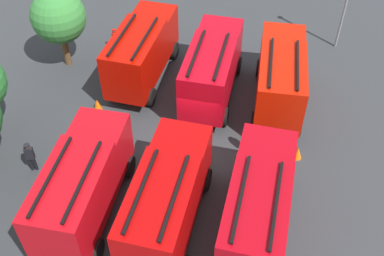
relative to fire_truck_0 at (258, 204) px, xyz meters
The scene contains 14 objects.
ground_plane 6.50m from the fire_truck_0, 40.07° to the left, with size 50.55×50.55×0.00m, color #2D3033.
fire_truck_0 is the anchor object (origin of this frame).
fire_truck_1 9.14m from the fire_truck_0, ahead, with size 7.33×3.09×3.88m.
fire_truck_2 3.94m from the fire_truck_0, 96.95° to the left, with size 7.26×2.89×3.88m.
fire_truck_3 9.82m from the fire_truck_0, 22.32° to the left, with size 7.21×2.79×3.88m.
fire_truck_4 7.81m from the fire_truck_0, 93.97° to the left, with size 7.25×2.88×3.88m.
fire_truck_5 12.80m from the fire_truck_0, 39.69° to the left, with size 7.30×3.02×3.88m.
firefighter_0 5.69m from the fire_truck_0, 42.76° to the left, with size 0.40×0.48×1.79m.
firefighter_1 5.17m from the fire_truck_0, 10.77° to the left, with size 0.44×0.48×1.82m.
firefighter_2 11.69m from the fire_truck_0, 83.37° to the left, with size 0.37×0.48×1.83m.
firefighter_3 16.61m from the fire_truck_0, 41.38° to the left, with size 0.42×0.26×1.60m.
tree_3 17.00m from the fire_truck_0, 52.72° to the left, with size 3.36×3.36×5.21m.
traffic_cone_0 5.67m from the fire_truck_0, 17.94° to the right, with size 0.51×0.51×0.72m, color #F2600C.
traffic_cone_1 12.05m from the fire_truck_0, 57.14° to the left, with size 0.50×0.50×0.72m, color #F2600C.
Camera 1 is at (-17.01, -3.75, 18.52)m, focal length 43.72 mm.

